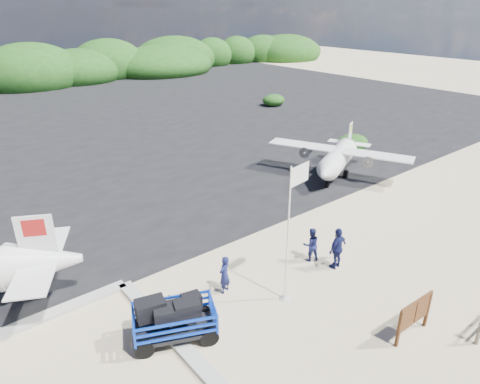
{
  "coord_description": "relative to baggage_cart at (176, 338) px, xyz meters",
  "views": [
    {
      "loc": [
        -9.61,
        -8.51,
        10.05
      ],
      "look_at": [
        1.67,
        5.5,
        2.12
      ],
      "focal_mm": 32.0,
      "sensor_mm": 36.0,
      "label": 1
    }
  ],
  "objects": [
    {
      "name": "ground",
      "position": [
        4.41,
        -1.3,
        0.0
      ],
      "size": [
        160.0,
        160.0,
        0.0
      ],
      "primitive_type": "plane",
      "color": "beige"
    },
    {
      "name": "asphalt_apron",
      "position": [
        4.41,
        28.7,
        0.0
      ],
      "size": [
        90.0,
        50.0,
        0.04
      ],
      "primitive_type": null,
      "color": "#B2B2B2",
      "rests_on": "ground"
    },
    {
      "name": "baggage_cart",
      "position": [
        0.0,
        0.0,
        0.0
      ],
      "size": [
        3.26,
        2.64,
        1.42
      ],
      "primitive_type": null,
      "rotation": [
        0.0,
        0.0,
        -0.42
      ],
      "color": "#0D38C6",
      "rests_on": "ground"
    },
    {
      "name": "flagpole",
      "position": [
        4.22,
        -0.76,
        0.0
      ],
      "size": [
        1.11,
        0.6,
        5.25
      ],
      "primitive_type": null,
      "rotation": [
        0.0,
        0.0,
        0.16
      ],
      "color": "white",
      "rests_on": "ground"
    },
    {
      "name": "signboard",
      "position": [
        6.11,
        -4.77,
        0.0
      ],
      "size": [
        1.8,
        0.24,
        1.48
      ],
      "primitive_type": null,
      "rotation": [
        0.0,
        0.0,
        -0.04
      ],
      "color": "#583419",
      "rests_on": "ground"
    },
    {
      "name": "crew_a",
      "position": [
        2.74,
        0.98,
        0.77
      ],
      "size": [
        0.66,
        0.54,
        1.54
      ],
      "primitive_type": "imported",
      "rotation": [
        0.0,
        0.0,
        3.51
      ],
      "color": "#14194C",
      "rests_on": "ground"
    },
    {
      "name": "crew_b",
      "position": [
        6.92,
        0.46,
        0.76
      ],
      "size": [
        0.91,
        0.83,
        1.51
      ],
      "primitive_type": "imported",
      "rotation": [
        0.0,
        0.0,
        2.71
      ],
      "color": "#14194C",
      "rests_on": "ground"
    },
    {
      "name": "crew_c",
      "position": [
        7.34,
        -0.6,
        0.91
      ],
      "size": [
        1.11,
        0.54,
        1.83
      ],
      "primitive_type": "imported",
      "rotation": [
        0.0,
        0.0,
        3.23
      ],
      "color": "#14194C",
      "rests_on": "ground"
    },
    {
      "name": "aircraft_large",
      "position": [
        15.83,
        26.33,
        0.0
      ],
      "size": [
        19.6,
        19.6,
        4.36
      ],
      "primitive_type": null,
      "rotation": [
        0.0,
        0.0,
        2.66
      ],
      "color": "#B2B2B2",
      "rests_on": "ground"
    }
  ]
}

